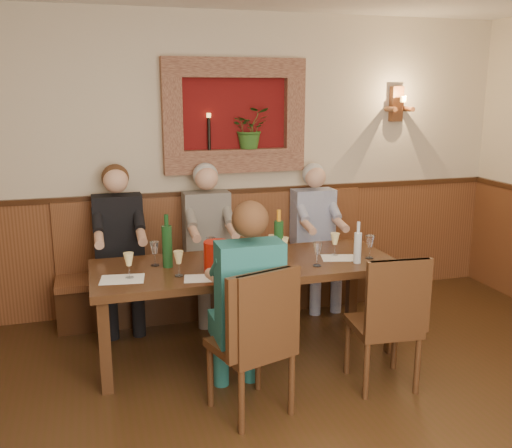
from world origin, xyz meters
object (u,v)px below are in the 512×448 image
at_px(bench, 220,277).
at_px(wine_bottle_green_a, 279,240).
at_px(chair_near_left, 252,370).
at_px(person_bench_right, 316,247).
at_px(person_chair_front, 246,322).
at_px(wine_bottle_green_b, 167,245).
at_px(dining_table, 246,272).
at_px(chair_near_right, 383,347).
at_px(water_bottle, 358,247).
at_px(spittoon_bucket, 217,256).
at_px(person_bench_left, 121,261).
at_px(person_bench_mid, 209,254).

height_order(bench, wine_bottle_green_a, wine_bottle_green_a).
relative_size(chair_near_left, person_bench_right, 0.73).
xyz_separation_m(chair_near_left, person_chair_front, (-0.01, 0.12, 0.29)).
xyz_separation_m(bench, wine_bottle_green_b, (-0.61, -0.87, 0.60)).
distance_m(dining_table, bench, 1.01).
relative_size(chair_near_right, water_bottle, 2.97).
bearing_deg(water_bottle, wine_bottle_green_b, 167.69).
height_order(dining_table, water_bottle, water_bottle).
distance_m(person_bench_right, wine_bottle_green_a, 1.14).
bearing_deg(chair_near_right, wine_bottle_green_a, 128.68).
height_order(person_bench_right, wine_bottle_green_b, person_bench_right).
distance_m(dining_table, spittoon_bucket, 0.34).
relative_size(chair_near_right, person_bench_left, 0.68).
relative_size(chair_near_left, chair_near_right, 1.03).
bearing_deg(person_bench_right, dining_table, -138.44).
xyz_separation_m(person_bench_mid, wine_bottle_green_a, (0.39, -0.85, 0.33)).
height_order(bench, person_bench_right, person_bench_right).
bearing_deg(person_chair_front, person_bench_right, 54.38).
distance_m(chair_near_left, person_bench_right, 2.10).
distance_m(dining_table, person_bench_mid, 0.85).
height_order(person_bench_left, wine_bottle_green_a, person_bench_left).
bearing_deg(spittoon_bucket, wine_bottle_green_b, 150.63).
bearing_deg(wine_bottle_green_b, person_chair_front, -65.08).
xyz_separation_m(person_bench_right, person_chair_front, (-1.16, -1.62, 0.01)).
height_order(chair_near_right, person_bench_right, person_bench_right).
distance_m(person_bench_left, person_bench_mid, 0.81).
relative_size(spittoon_bucket, wine_bottle_green_b, 0.55).
bearing_deg(chair_near_right, person_chair_front, -176.75).
bearing_deg(person_bench_right, person_bench_left, -179.95).
bearing_deg(bench, chair_near_right, -65.68).
bearing_deg(person_bench_right, person_chair_front, -125.62).
height_order(chair_near_left, chair_near_right, chair_near_left).
height_order(person_bench_right, spittoon_bucket, person_bench_right).
relative_size(dining_table, person_bench_right, 1.71).
relative_size(chair_near_right, person_chair_front, 0.70).
xyz_separation_m(dining_table, person_chair_front, (-0.21, -0.78, -0.08)).
bearing_deg(person_bench_left, wine_bottle_green_b, -67.10).
bearing_deg(person_bench_left, bench, 6.55).
height_order(chair_near_right, person_chair_front, person_chair_front).
bearing_deg(chair_near_left, person_bench_right, 38.79).
relative_size(bench, wine_bottle_green_a, 7.18).
relative_size(person_bench_mid, water_bottle, 4.30).
bearing_deg(person_bench_left, chair_near_left, -67.30).
distance_m(dining_table, water_bottle, 0.91).
relative_size(person_bench_right, person_chair_front, 0.98).
distance_m(chair_near_right, person_chair_front, 1.05).
height_order(person_chair_front, water_bottle, person_chair_front).
distance_m(person_bench_left, wine_bottle_green_b, 0.89).
bearing_deg(person_bench_left, wine_bottle_green_a, -35.38).
bearing_deg(person_chair_front, person_bench_left, 113.97).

